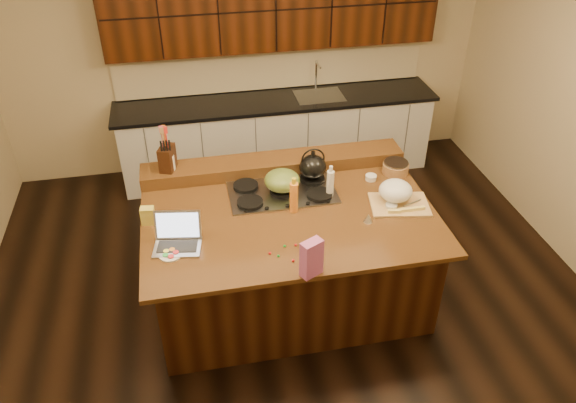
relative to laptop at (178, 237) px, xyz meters
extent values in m
cube|color=black|center=(0.91, 0.23, -0.99)|extent=(5.50, 5.00, 0.01)
cube|color=tan|center=(0.91, 2.73, 0.36)|extent=(5.50, 0.01, 2.70)
cube|color=black|center=(0.91, 0.23, -0.55)|extent=(2.22, 1.42, 0.88)
cube|color=black|center=(0.91, 0.23, -0.09)|extent=(2.40, 1.60, 0.04)
cube|color=black|center=(0.91, 0.93, -0.01)|extent=(2.40, 0.30, 0.12)
cube|color=gray|center=(0.91, 0.53, -0.06)|extent=(0.92, 0.52, 0.02)
cylinder|color=black|center=(0.61, 0.66, -0.04)|extent=(0.22, 0.22, 0.03)
cylinder|color=black|center=(1.21, 0.66, -0.04)|extent=(0.22, 0.22, 0.03)
cylinder|color=black|center=(0.61, 0.40, -0.04)|extent=(0.22, 0.22, 0.03)
cylinder|color=black|center=(1.21, 0.40, -0.04)|extent=(0.22, 0.22, 0.03)
cylinder|color=black|center=(0.91, 0.53, -0.04)|extent=(0.22, 0.22, 0.03)
cube|color=silver|center=(1.21, 2.40, -0.54)|extent=(3.60, 0.62, 0.90)
cube|color=black|center=(1.21, 2.40, -0.07)|extent=(3.70, 0.66, 0.04)
cube|color=gray|center=(1.71, 2.40, -0.05)|extent=(0.55, 0.42, 0.01)
cylinder|color=gray|center=(1.71, 2.58, 0.13)|extent=(0.02, 0.02, 0.36)
cube|color=black|center=(1.21, 2.55, 0.96)|extent=(3.60, 0.34, 0.90)
cube|color=tan|center=(1.21, 2.71, 0.21)|extent=(3.60, 0.03, 0.50)
ellipsoid|color=black|center=(1.21, 0.66, 0.09)|extent=(0.27, 0.27, 0.22)
ellipsoid|color=#566D2B|center=(0.91, 0.53, 0.06)|extent=(0.37, 0.37, 0.17)
cube|color=#B7B7BC|center=(-0.01, -0.05, -0.06)|extent=(0.39, 0.30, 0.02)
cube|color=black|center=(-0.01, -0.05, -0.05)|extent=(0.32, 0.19, 0.00)
cube|color=#B7B7BC|center=(0.01, 0.07, 0.07)|extent=(0.36, 0.13, 0.23)
cube|color=silver|center=(0.01, 0.06, 0.07)|extent=(0.32, 0.11, 0.19)
cylinder|color=orange|center=(0.95, 0.24, 0.07)|extent=(0.09, 0.09, 0.27)
cylinder|color=silver|center=(1.30, 0.40, 0.06)|extent=(0.07, 0.07, 0.25)
cube|color=tan|center=(1.84, 0.14, -0.05)|extent=(0.54, 0.43, 0.02)
ellipsoid|color=white|center=(1.82, 0.21, 0.04)|extent=(0.28, 0.28, 0.17)
cube|color=#EDD872|center=(1.75, 0.03, -0.03)|extent=(0.11, 0.03, 0.03)
cube|color=#EDD872|center=(1.85, 0.03, -0.03)|extent=(0.11, 0.03, 0.03)
cube|color=#EDD872|center=(1.96, 0.03, -0.03)|extent=(0.11, 0.03, 0.03)
cylinder|color=gray|center=(1.94, 0.12, -0.04)|extent=(0.18, 0.08, 0.01)
cylinder|color=white|center=(1.76, 0.12, -0.04)|extent=(0.13, 0.13, 0.04)
cylinder|color=white|center=(1.91, 0.29, -0.04)|extent=(0.11, 0.11, 0.04)
cylinder|color=white|center=(1.73, 0.58, -0.04)|extent=(0.11, 0.11, 0.04)
cylinder|color=#996B3F|center=(1.99, 0.66, -0.02)|extent=(0.28, 0.28, 0.09)
cone|color=silver|center=(1.51, -0.01, -0.03)|extent=(0.10, 0.10, 0.07)
cube|color=#C25BA0|center=(0.91, -0.53, 0.08)|extent=(0.18, 0.14, 0.29)
cylinder|color=white|center=(-0.06, -0.12, -0.06)|extent=(0.23, 0.23, 0.01)
cube|color=#D6C84B|center=(-0.22, 0.31, 0.01)|extent=(0.12, 0.09, 0.15)
cylinder|color=white|center=(-0.03, 0.93, 0.12)|extent=(0.12, 0.12, 0.14)
cube|color=black|center=(-0.03, 0.93, 0.16)|extent=(0.16, 0.21, 0.22)
ellipsoid|color=red|center=(1.06, -0.27, -0.06)|extent=(0.02, 0.02, 0.02)
ellipsoid|color=#198C26|center=(0.72, -0.30, -0.06)|extent=(0.02, 0.02, 0.02)
ellipsoid|color=red|center=(0.87, -0.21, -0.06)|extent=(0.02, 0.02, 0.02)
ellipsoid|color=#198C26|center=(0.79, -0.20, -0.06)|extent=(0.02, 0.02, 0.02)
ellipsoid|color=red|center=(0.95, -0.38, -0.06)|extent=(0.02, 0.02, 0.02)
ellipsoid|color=#198C26|center=(0.97, -0.29, -0.06)|extent=(0.02, 0.02, 0.02)
ellipsoid|color=red|center=(0.82, -0.38, -0.06)|extent=(0.02, 0.02, 0.02)
ellipsoid|color=#198C26|center=(0.91, -0.22, -0.06)|extent=(0.02, 0.02, 0.02)
ellipsoid|color=red|center=(0.66, -0.26, -0.06)|extent=(0.02, 0.02, 0.02)
ellipsoid|color=#198C26|center=(0.91, -0.26, -0.06)|extent=(0.02, 0.02, 0.02)
camera|label=1|loc=(0.16, -3.44, 2.64)|focal=35.00mm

